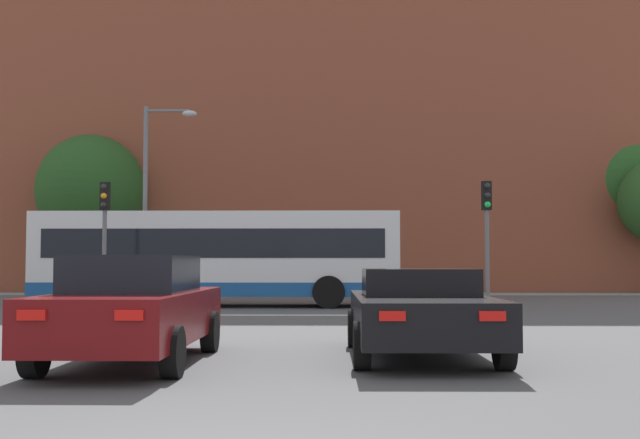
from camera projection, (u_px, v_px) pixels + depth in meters
stop_line_strip at (298, 315)px, 21.33m from camera, size 8.05×0.30×0.01m
far_pavement at (312, 294)px, 35.35m from camera, size 68.95×2.50×0.01m
brick_civic_building at (311, 102)px, 46.19m from camera, size 38.36×16.51×27.90m
car_saloon_left at (134, 308)px, 11.20m from camera, size 1.94×4.68×1.51m
car_roadster_right at (420, 312)px, 11.92m from camera, size 2.10×4.60×1.31m
bus_crossing_lead at (218, 256)px, 25.71m from camera, size 11.50×2.67×2.99m
traffic_light_near_right at (487, 223)px, 22.07m from camera, size 0.26×0.31×3.65m
traffic_light_near_left at (104, 224)px, 22.61m from camera, size 0.26×0.31×3.68m
street_lamp_junction at (154, 182)px, 27.62m from camera, size 1.84×0.36×6.80m
pedestrian_waiting at (247, 272)px, 35.82m from camera, size 0.26×0.42×1.66m
pedestrian_walking_east at (394, 269)px, 35.43m from camera, size 0.26×0.41×1.83m
tree_by_building at (617, 184)px, 40.52m from camera, size 6.35×6.35×8.67m
tree_distant at (91, 191)px, 37.42m from camera, size 5.03×5.03×7.37m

